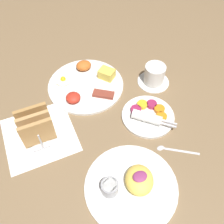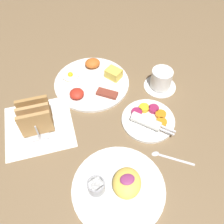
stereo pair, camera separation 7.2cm
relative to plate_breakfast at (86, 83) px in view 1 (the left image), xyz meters
The scene contains 8 objects.
ground_plane 0.21m from the plate_breakfast, 92.75° to the right, with size 3.00×3.00×0.00m, color brown.
napkin_flat 0.26m from the plate_breakfast, 145.14° to the right, with size 0.22×0.22×0.00m.
plate_breakfast is the anchor object (origin of this frame).
plate_condiments 0.27m from the plate_breakfast, 58.14° to the right, with size 0.18×0.18×0.04m.
plate_foreground 0.43m from the plate_breakfast, 92.87° to the right, with size 0.26×0.26×0.06m.
toast_rack 0.27m from the plate_breakfast, 145.14° to the right, with size 0.10×0.12×0.10m.
coffee_cup 0.26m from the plate_breakfast, 19.94° to the right, with size 0.12×0.12×0.08m.
teaspoon 0.40m from the plate_breakfast, 68.35° to the right, with size 0.11×0.08×0.01m.
Camera 1 is at (-0.17, -0.44, 0.68)m, focal length 40.00 mm.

